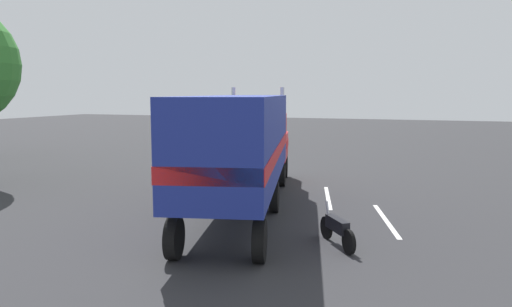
% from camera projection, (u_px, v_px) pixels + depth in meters
% --- Properties ---
extents(ground_plane, '(120.00, 120.00, 0.00)m').
position_uv_depth(ground_plane, '(267.00, 182.00, 23.50)').
color(ground_plane, '#2D2D30').
extents(lane_stripe_near, '(4.31, 1.22, 0.01)m').
position_uv_depth(lane_stripe_near, '(328.00, 197.00, 19.88)').
color(lane_stripe_near, silver).
rests_on(lane_stripe_near, ground_plane).
extents(lane_stripe_mid, '(4.28, 1.34, 0.01)m').
position_uv_depth(lane_stripe_mid, '(386.00, 220.00, 16.31)').
color(lane_stripe_mid, silver).
rests_on(lane_stripe_mid, ground_plane).
extents(semi_truck, '(14.33, 5.90, 4.50)m').
position_uv_depth(semi_truck, '(244.00, 141.00, 17.38)').
color(semi_truck, red).
rests_on(semi_truck, ground_plane).
extents(person_bystander, '(0.34, 0.45, 1.63)m').
position_uv_depth(person_bystander, '(171.00, 188.00, 17.24)').
color(person_bystander, black).
rests_on(person_bystander, ground_plane).
extents(motorcycle, '(1.77, 1.32, 1.12)m').
position_uv_depth(motorcycle, '(337.00, 229.00, 13.53)').
color(motorcycle, black).
rests_on(motorcycle, ground_plane).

